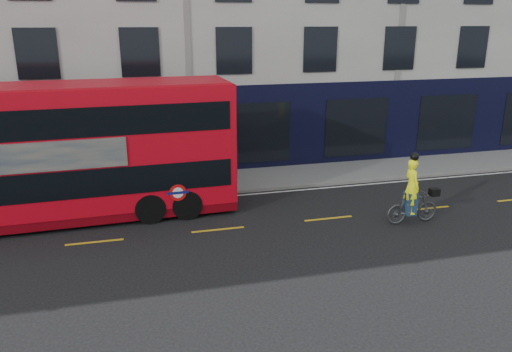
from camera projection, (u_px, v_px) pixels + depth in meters
name	position (u px, v px, depth m)	size (l,w,h in m)	color
ground	(227.00, 249.00, 15.48)	(120.00, 120.00, 0.00)	black
pavement	(197.00, 183.00, 21.47)	(60.00, 3.00, 0.12)	slate
kerb	(203.00, 194.00, 20.09)	(60.00, 0.12, 0.13)	slate
building_terrace	(174.00, 5.00, 25.20)	(50.00, 10.07, 15.00)	beige
road_edge_line	(204.00, 198.00, 19.83)	(58.00, 0.10, 0.01)	silver
lane_dashes	(218.00, 230.00, 16.87)	(58.00, 0.12, 0.01)	gold
bus	(63.00, 152.00, 17.10)	(11.90, 3.12, 4.76)	red
cyclist	(412.00, 200.00, 17.19)	(1.93, 0.70, 2.55)	#404345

